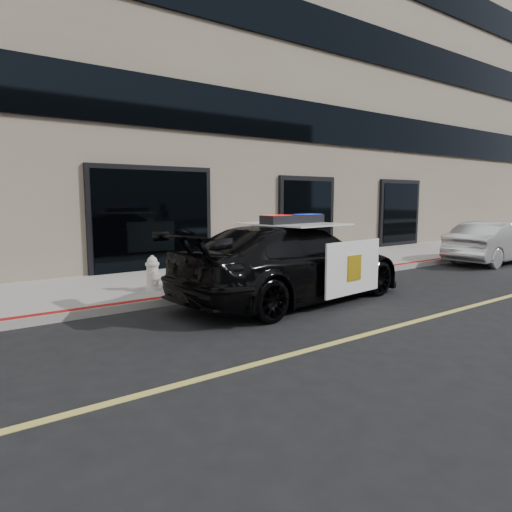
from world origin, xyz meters
TOP-DOWN VIEW (x-y plane):
  - ground at (0.00, 0.00)m, footprint 120.00×120.00m
  - sidewalk_n at (0.00, 5.25)m, footprint 60.00×3.50m
  - building_n at (0.00, 10.50)m, footprint 60.00×7.00m
  - police_car at (-0.06, 2.42)m, footprint 3.18×5.67m
  - silver_sedan at (8.52, 2.61)m, footprint 1.39×3.96m
  - fire_hydrant at (-2.20, 4.32)m, footprint 0.33×0.46m

SIDE VIEW (x-z plane):
  - ground at x=0.00m, z-range 0.00..0.00m
  - sidewalk_n at x=0.00m, z-range 0.00..0.15m
  - fire_hydrant at x=-2.20m, z-range 0.13..0.85m
  - silver_sedan at x=8.52m, z-range 0.00..1.30m
  - police_car at x=-0.06m, z-range -0.09..1.63m
  - building_n at x=0.00m, z-range 0.00..12.00m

